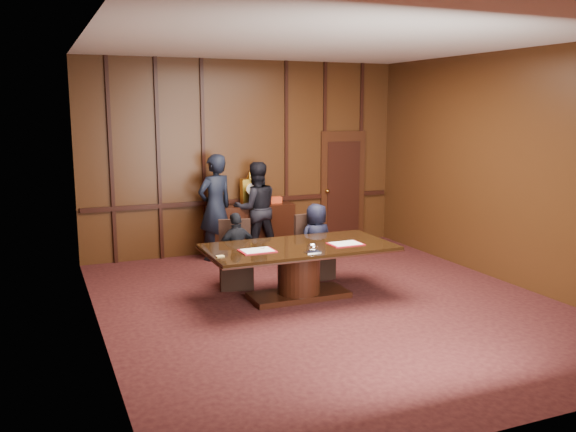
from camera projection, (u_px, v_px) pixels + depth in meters
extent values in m
plane|color=black|center=(330.00, 305.00, 8.32)|extent=(7.00, 7.00, 0.00)
plane|color=silver|center=(334.00, 40.00, 7.71)|extent=(7.00, 7.00, 0.00)
cube|color=black|center=(246.00, 157.00, 11.19)|extent=(6.00, 0.04, 3.50)
cube|color=black|center=(531.00, 224.00, 4.84)|extent=(6.00, 0.04, 3.50)
cube|color=black|center=(94.00, 189.00, 6.87)|extent=(0.04, 7.00, 3.50)
cube|color=black|center=(510.00, 169.00, 9.16)|extent=(0.04, 7.00, 3.50)
cube|color=black|center=(247.00, 201.00, 11.30)|extent=(5.90, 0.05, 0.08)
cube|color=black|center=(343.00, 187.00, 12.03)|extent=(0.95, 0.06, 2.20)
sphere|color=gold|center=(327.00, 191.00, 11.84)|extent=(0.08, 0.08, 0.08)
cube|color=black|center=(251.00, 229.00, 11.20)|extent=(1.60, 0.45, 0.90)
cube|color=black|center=(214.00, 255.00, 11.01)|extent=(0.12, 0.40, 0.06)
cube|color=black|center=(286.00, 248.00, 11.54)|extent=(0.12, 0.40, 0.06)
cube|color=gold|center=(250.00, 192.00, 11.08)|extent=(0.34, 0.18, 0.48)
cylinder|color=white|center=(252.00, 189.00, 10.98)|extent=(0.22, 0.03, 0.22)
cone|color=gold|center=(250.00, 174.00, 11.02)|extent=(0.14, 0.14, 0.16)
cube|color=black|center=(221.00, 200.00, 10.91)|extent=(0.18, 0.04, 0.22)
cube|color=red|center=(275.00, 200.00, 11.32)|extent=(0.22, 0.12, 0.12)
cube|color=black|center=(299.00, 295.00, 8.62)|extent=(1.40, 0.60, 0.08)
cylinder|color=black|center=(299.00, 271.00, 8.56)|extent=(0.60, 0.60, 0.62)
cube|color=black|center=(299.00, 249.00, 8.50)|extent=(2.62, 1.32, 0.02)
cube|color=black|center=(299.00, 247.00, 8.50)|extent=(2.60, 1.30, 0.06)
cube|color=maroon|center=(257.00, 251.00, 8.14)|extent=(0.47, 0.34, 0.01)
cube|color=white|center=(257.00, 250.00, 8.14)|extent=(0.41, 0.29, 0.01)
cube|color=maroon|center=(346.00, 244.00, 8.55)|extent=(0.47, 0.34, 0.01)
cube|color=white|center=(346.00, 243.00, 8.55)|extent=(0.41, 0.29, 0.01)
cube|color=white|center=(313.00, 252.00, 8.08)|extent=(0.20, 0.14, 0.01)
ellipsoid|color=white|center=(313.00, 248.00, 8.07)|extent=(0.13, 0.13, 0.10)
cube|color=#D7B369|center=(220.00, 256.00, 7.84)|extent=(0.10, 0.07, 0.01)
cube|color=black|center=(236.00, 272.00, 9.11)|extent=(0.58, 0.58, 0.46)
cube|color=black|center=(235.00, 237.00, 9.23)|extent=(0.48, 0.17, 0.55)
cylinder|color=black|center=(228.00, 284.00, 8.87)|extent=(0.04, 0.04, 0.23)
cylinder|color=black|center=(245.00, 275.00, 9.39)|extent=(0.04, 0.04, 0.23)
cube|color=black|center=(315.00, 263.00, 9.60)|extent=(0.55, 0.55, 0.46)
cube|color=black|center=(308.00, 231.00, 9.69)|extent=(0.48, 0.13, 0.55)
cylinder|color=black|center=(308.00, 275.00, 9.37)|extent=(0.04, 0.04, 0.23)
cylinder|color=black|center=(321.00, 266.00, 9.88)|extent=(0.04, 0.04, 0.23)
imported|color=black|center=(237.00, 251.00, 9.00)|extent=(0.70, 0.39, 1.14)
imported|color=black|center=(316.00, 241.00, 9.49)|extent=(0.63, 0.46, 1.19)
imported|color=black|center=(215.00, 207.00, 10.64)|extent=(0.79, 0.64, 1.87)
imported|color=black|center=(256.00, 209.00, 11.01)|extent=(0.86, 0.69, 1.70)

